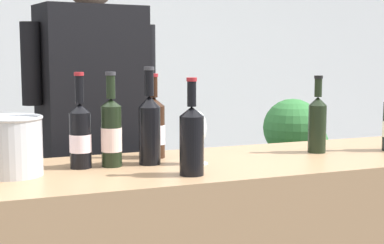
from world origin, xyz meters
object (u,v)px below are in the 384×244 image
at_px(wine_bottle_8, 80,135).
at_px(ice_bucket, 13,145).
at_px(wine_bottle_3, 111,132).
at_px(wine_glass, 197,130).
at_px(wine_bottle_1, 317,122).
at_px(wine_bottle_7, 150,127).
at_px(potted_shrub, 285,181).
at_px(person_server, 94,170).
at_px(wine_bottle_0, 192,138).
at_px(wine_bottle_5, 154,128).

bearing_deg(wine_bottle_8, ice_bucket, -168.74).
height_order(wine_bottle_3, wine_glass, wine_bottle_3).
xyz_separation_m(wine_bottle_1, wine_bottle_7, (-0.69, 0.01, 0.01)).
bearing_deg(wine_bottle_7, potted_shrub, 39.77).
height_order(wine_bottle_7, ice_bucket, wine_bottle_7).
xyz_separation_m(wine_bottle_1, wine_bottle_3, (-0.82, 0.02, 0.00)).
bearing_deg(wine_bottle_3, wine_bottle_8, 173.62).
bearing_deg(wine_bottle_8, wine_bottle_1, -1.99).
relative_size(person_server, potted_shrub, 1.59).
xyz_separation_m(wine_bottle_7, ice_bucket, (-0.46, -0.02, -0.04)).
xyz_separation_m(wine_glass, ice_bucket, (-0.62, 0.04, -0.02)).
height_order(wine_bottle_0, ice_bucket, wine_bottle_0).
relative_size(wine_bottle_0, wine_bottle_8, 0.96).
xyz_separation_m(wine_bottle_0, wine_bottle_7, (-0.07, 0.22, 0.01)).
xyz_separation_m(wine_bottle_0, wine_bottle_5, (-0.02, 0.34, -0.01)).
bearing_deg(wine_bottle_1, wine_bottle_7, 179.16).
relative_size(ice_bucket, potted_shrub, 0.17).
bearing_deg(person_server, wine_bottle_1, -36.00).
bearing_deg(ice_bucket, potted_shrub, 30.85).
height_order(wine_bottle_1, wine_bottle_7, wine_bottle_7).
bearing_deg(wine_bottle_5, wine_bottle_1, -11.50).
distance_m(wine_bottle_7, ice_bucket, 0.47).
relative_size(wine_bottle_0, potted_shrub, 0.28).
relative_size(wine_bottle_1, wine_bottle_8, 0.93).
height_order(wine_bottle_5, potted_shrub, wine_bottle_5).
xyz_separation_m(wine_bottle_7, person_server, (-0.09, 0.55, -0.25)).
relative_size(wine_glass, potted_shrub, 0.17).
height_order(wine_bottle_0, wine_bottle_5, same).
bearing_deg(wine_bottle_7, person_server, 99.05).
distance_m(wine_bottle_3, wine_bottle_7, 0.14).
relative_size(wine_bottle_7, wine_glass, 1.82).
bearing_deg(ice_bucket, wine_glass, -3.37).
xyz_separation_m(wine_bottle_5, potted_shrub, (1.03, 0.79, -0.45)).
distance_m(wine_bottle_1, wine_bottle_5, 0.65).
bearing_deg(ice_bucket, wine_bottle_8, 11.26).
relative_size(wine_bottle_1, wine_glass, 1.61).
distance_m(wine_bottle_3, ice_bucket, 0.33).
height_order(wine_bottle_1, wine_bottle_3, wine_bottle_3).
height_order(wine_bottle_0, wine_glass, wine_bottle_0).
bearing_deg(potted_shrub, wine_bottle_8, -146.39).
height_order(wine_bottle_5, ice_bucket, wine_bottle_5).
distance_m(wine_bottle_0, wine_bottle_8, 0.40).
relative_size(wine_bottle_7, potted_shrub, 0.31).
xyz_separation_m(wine_glass, potted_shrub, (0.93, 0.96, -0.46)).
height_order(wine_bottle_3, ice_bucket, wine_bottle_3).
bearing_deg(wine_bottle_3, person_server, 85.10).
relative_size(wine_bottle_1, wine_bottle_5, 0.96).
distance_m(wine_bottle_1, wine_bottle_3, 0.82).
distance_m(wine_bottle_0, person_server, 0.83).
distance_m(wine_bottle_0, wine_bottle_7, 0.23).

